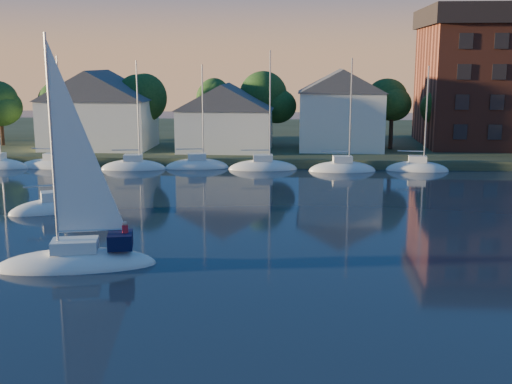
# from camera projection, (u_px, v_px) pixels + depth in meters

# --- Properties ---
(shoreline_land) EXTENTS (160.00, 50.00, 2.00)m
(shoreline_land) POSITION_uv_depth(u_px,v_px,m) (280.00, 141.00, 95.83)
(shoreline_land) COLOR #343D23
(shoreline_land) RESTS_ON ground
(wooden_dock) EXTENTS (120.00, 3.00, 1.00)m
(wooden_dock) POSITION_uv_depth(u_px,v_px,m) (273.00, 165.00, 73.36)
(wooden_dock) COLOR brown
(wooden_dock) RESTS_ON ground
(clubhouse_west) EXTENTS (13.65, 9.45, 9.64)m
(clubhouse_west) POSITION_uv_depth(u_px,v_px,m) (99.00, 109.00, 79.65)
(clubhouse_west) COLOR white
(clubhouse_west) RESTS_ON shoreline_land
(clubhouse_centre) EXTENTS (11.55, 8.40, 8.08)m
(clubhouse_centre) POSITION_uv_depth(u_px,v_px,m) (225.00, 116.00, 77.66)
(clubhouse_centre) COLOR white
(clubhouse_centre) RESTS_ON shoreline_land
(clubhouse_east) EXTENTS (10.50, 8.40, 9.80)m
(clubhouse_east) POSITION_uv_depth(u_px,v_px,m) (341.00, 109.00, 78.40)
(clubhouse_east) COLOR white
(clubhouse_east) RESTS_ON shoreline_land
(tree_line) EXTENTS (93.40, 5.40, 8.90)m
(tree_line) POSITION_uv_depth(u_px,v_px,m) (293.00, 97.00, 82.52)
(tree_line) COLOR #332117
(tree_line) RESTS_ON shoreline_land
(moored_fleet) EXTENTS (63.50, 2.40, 12.05)m
(moored_fleet) POSITION_uv_depth(u_px,v_px,m) (164.00, 168.00, 71.30)
(moored_fleet) COLOR silver
(moored_fleet) RESTS_ON ground
(hero_sailboat) EXTENTS (9.70, 4.97, 14.40)m
(hero_sailboat) POSITION_uv_depth(u_px,v_px,m) (78.00, 257.00, 37.23)
(hero_sailboat) COLOR silver
(hero_sailboat) RESTS_ON ground
(drifting_sailboat_left) EXTENTS (7.33, 5.26, 11.11)m
(drifting_sailboat_left) POSITION_uv_depth(u_px,v_px,m) (55.00, 210.00, 50.94)
(drifting_sailboat_left) COLOR silver
(drifting_sailboat_left) RESTS_ON ground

